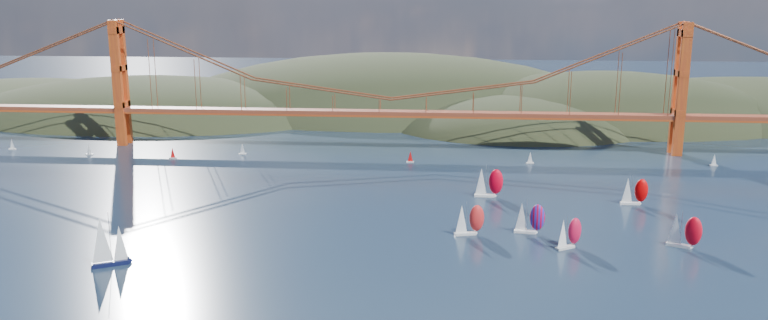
{
  "coord_description": "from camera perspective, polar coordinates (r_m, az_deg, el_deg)",
  "views": [
    {
      "loc": [
        24.46,
        -137.6,
        68.61
      ],
      "look_at": [
        4.66,
        90.0,
        15.81
      ],
      "focal_mm": 35.0,
      "sensor_mm": 36.0,
      "label": 1
    }
  ],
  "objects": [
    {
      "name": "headlands",
      "position": [
        424.21,
        7.65,
        1.88
      ],
      "size": [
        725.0,
        225.0,
        96.0
      ],
      "color": "black",
      "rests_on": "ground"
    },
    {
      "name": "bridge",
      "position": [
        320.75,
        0.25,
        6.5
      ],
      "size": [
        552.0,
        12.0,
        55.0
      ],
      "color": "brown",
      "rests_on": "ground"
    },
    {
      "name": "sloop_navy",
      "position": [
        201.24,
        -20.36,
        -5.9
      ],
      "size": [
        9.64,
        7.96,
        14.06
      ],
      "rotation": [
        0.0,
        0.0,
        0.51
      ],
      "color": "black",
      "rests_on": "ground"
    },
    {
      "name": "racer_0",
      "position": [
        213.57,
        6.48,
        -4.5
      ],
      "size": [
        8.81,
        5.05,
        9.87
      ],
      "rotation": [
        0.0,
        0.0,
        0.26
      ],
      "color": "silver",
      "rests_on": "ground"
    },
    {
      "name": "racer_1",
      "position": [
        207.62,
        13.89,
        -5.4
      ],
      "size": [
        8.1,
        6.74,
        9.32
      ],
      "rotation": [
        0.0,
        0.0,
        0.59
      ],
      "color": "silver",
      "rests_on": "ground"
    },
    {
      "name": "racer_2",
      "position": [
        217.76,
        21.89,
        -4.99
      ],
      "size": [
        9.07,
        6.58,
        10.19
      ],
      "rotation": [
        0.0,
        0.0,
        -0.45
      ],
      "color": "silver",
      "rests_on": "ground"
    },
    {
      "name": "racer_3",
      "position": [
        254.65,
        18.51,
        -2.24
      ],
      "size": [
        8.41,
        3.37,
        9.73
      ],
      "rotation": [
        0.0,
        0.0,
        -0.0
      ],
      "color": "white",
      "rests_on": "ground"
    },
    {
      "name": "racer_5",
      "position": [
        252.57,
        7.94,
        -1.67
      ],
      "size": [
        9.43,
        3.8,
        10.88
      ],
      "rotation": [
        0.0,
        0.0,
        -0.01
      ],
      "color": "white",
      "rests_on": "ground"
    },
    {
      "name": "racer_rwb",
      "position": [
        217.64,
        10.99,
        -4.32
      ],
      "size": [
        8.75,
        4.15,
        9.88
      ],
      "rotation": [
        0.0,
        0.0,
        -0.14
      ],
      "color": "white",
      "rests_on": "ground"
    },
    {
      "name": "distant_boat_0",
      "position": [
        361.7,
        -26.49,
        1.09
      ],
      "size": [
        3.0,
        2.0,
        4.7
      ],
      "color": "silver",
      "rests_on": "ground"
    },
    {
      "name": "distant_boat_1",
      "position": [
        336.62,
        -21.56,
        0.75
      ],
      "size": [
        3.0,
        2.0,
        4.7
      ],
      "color": "silver",
      "rests_on": "ground"
    },
    {
      "name": "distant_boat_2",
      "position": [
        318.52,
        -15.81,
        0.52
      ],
      "size": [
        3.0,
        2.0,
        4.7
      ],
      "color": "silver",
      "rests_on": "ground"
    },
    {
      "name": "distant_boat_3",
      "position": [
        320.02,
        -10.74,
        0.84
      ],
      "size": [
        3.0,
        2.0,
        4.7
      ],
      "color": "silver",
      "rests_on": "ground"
    },
    {
      "name": "distant_boat_4",
      "position": [
        321.5,
        23.85,
        0.0
      ],
      "size": [
        3.0,
        2.0,
        4.7
      ],
      "color": "silver",
      "rests_on": "ground"
    },
    {
      "name": "distant_boat_8",
      "position": [
        303.5,
        11.07,
        0.17
      ],
      "size": [
        3.0,
        2.0,
        4.7
      ],
      "color": "silver",
      "rests_on": "ground"
    },
    {
      "name": "distant_boat_9",
      "position": [
        300.17,
        2.02,
        0.26
      ],
      "size": [
        3.0,
        2.0,
        4.7
      ],
      "color": "silver",
      "rests_on": "ground"
    }
  ]
}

